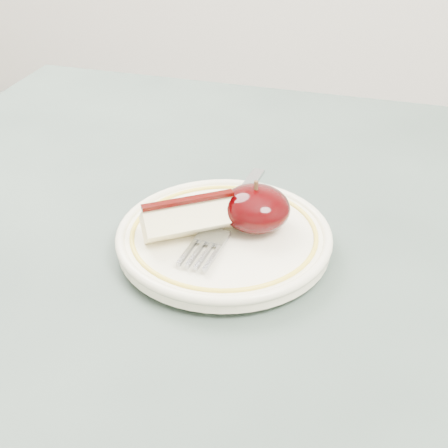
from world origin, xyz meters
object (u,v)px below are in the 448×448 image
(plate, at_px, (224,237))
(apple_half, at_px, (255,208))
(table, at_px, (242,350))
(fork, at_px, (227,216))

(plate, distance_m, apple_half, 0.04)
(plate, xyz_separation_m, apple_half, (0.02, 0.02, 0.02))
(table, relative_size, apple_half, 14.10)
(plate, relative_size, fork, 1.08)
(plate, height_order, fork, fork)
(apple_half, xyz_separation_m, fork, (-0.03, 0.00, -0.01))
(table, xyz_separation_m, apple_half, (-0.00, 0.05, 0.13))
(apple_half, bearing_deg, fork, 175.44)
(plate, height_order, apple_half, apple_half)
(table, bearing_deg, fork, 118.88)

